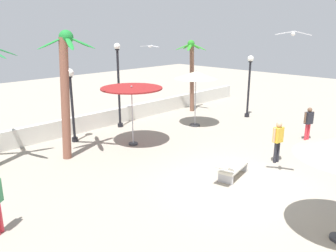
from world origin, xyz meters
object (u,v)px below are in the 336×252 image
Objects in this scene: lamp_post_3 at (249,81)px; guest_3 at (309,121)px; seagull_0 at (293,33)px; lounge_chair_0 at (231,168)px; patio_umbrella_0 at (196,76)px; seagull_1 at (150,46)px; patio_umbrella_2 at (132,90)px; lamp_post_0 at (72,97)px; lamp_post_1 at (118,81)px; palm_tree_1 at (66,82)px; guest_0 at (278,138)px; palm_tree_0 at (192,68)px.

lamp_post_3 is 2.30× the size of guest_3.
lounge_chair_0 is at bearing 106.91° from seagull_0.
seagull_1 is (0.05, 3.50, 1.35)m from patio_umbrella_0.
seagull_1 reaches higher than patio_umbrella_2.
lamp_post_0 is 3.56× the size of seagull_0.
lamp_post_0 is 2.65× the size of seagull_1.
lamp_post_1 is (-2.92, 2.73, -0.24)m from patio_umbrella_0.
lamp_post_1 is 4.60× the size of seagull_0.
palm_tree_1 is at bearing 113.36° from seagull_0.
lamp_post_1 is at bearing -165.45° from seagull_1.
palm_tree_1 is 1.40× the size of lamp_post_3.
patio_umbrella_2 is 2.82m from lamp_post_0.
lamp_post_0 reaches higher than lounge_chair_0.
lamp_post_0 is at bearing 55.27° from palm_tree_1.
patio_umbrella_0 reaches higher than guest_0.
palm_tree_0 is at bearing -26.32° from seagull_1.
lamp_post_1 is (4.11, 2.03, -0.62)m from palm_tree_1.
palm_tree_1 reaches higher than patio_umbrella_0.
lamp_post_0 is at bearing -168.73° from seagull_1.
lamp_post_0 is at bearing 158.60° from patio_umbrella_0.
patio_umbrella_2 is 2.84× the size of seagull_0.
palm_tree_0 is at bearing -4.27° from lamp_post_1.
guest_0 is 4.59m from seagull_0.
guest_0 is at bearing -50.02° from palm_tree_1.
palm_tree_0 is at bearing 110.13° from lamp_post_3.
patio_umbrella_2 is at bearing -141.44° from seagull_1.
palm_tree_0 is at bearing 55.54° from seagull_0.
guest_0 is at bearing -107.35° from patio_umbrella_0.
guest_3 is (-1.78, -4.32, -1.20)m from lamp_post_3.
palm_tree_1 is 2.61× the size of lounge_chair_0.
patio_umbrella_0 is 1.55× the size of lounge_chair_0.
lamp_post_1 reaches higher than lamp_post_3.
palm_tree_0 is at bearing 85.80° from guest_3.
lounge_chair_0 is at bearing -116.51° from seagull_1.
seagull_1 is at bearing 153.68° from palm_tree_0.
lamp_post_3 is at bearing -9.02° from palm_tree_1.
palm_tree_0 is 2.95m from seagull_1.
lamp_post_1 is 1.22× the size of lamp_post_3.
guest_3 is (7.75, -7.63, -1.16)m from lamp_post_0.
guest_0 is at bearing -81.99° from lamp_post_1.
lamp_post_0 is at bearing -179.87° from palm_tree_0.
palm_tree_1 is at bearing 114.96° from lounge_chair_0.
palm_tree_1 is 7.03m from lounge_chair_0.
lamp_post_0 is (-1.60, 2.28, -0.39)m from patio_umbrella_2.
seagull_1 is at bearing 14.55° from lamp_post_1.
seagull_1 reaches higher than lounge_chair_0.
guest_0 is 9.77m from seagull_1.
lamp_post_3 reaches higher than lounge_chair_0.
patio_umbrella_0 is at bearing -0.45° from patio_umbrella_2.
seagull_1 is (5.95, 1.19, 1.97)m from lamp_post_0.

